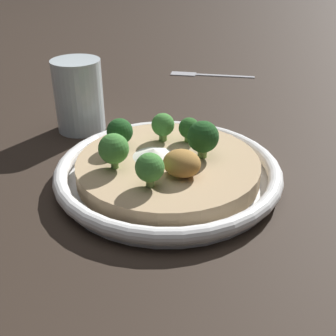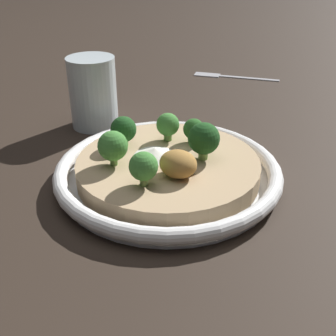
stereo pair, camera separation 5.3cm
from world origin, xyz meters
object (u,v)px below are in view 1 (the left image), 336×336
Objects in this scene: risotto_bowl at (168,171)px; broccoli_front_left at (114,149)px; broccoli_front at (150,168)px; broccoli_left at (119,132)px; broccoli_right at (203,137)px; drinking_glass at (79,96)px; broccoli_back at (192,129)px; fork_utensil at (203,74)px; broccoli_back_left at (163,125)px.

broccoli_front_left reaches higher than risotto_bowl.
broccoli_left is at bearing 142.62° from broccoli_front.
broccoli_right reaches higher than risotto_bowl.
drinking_glass is (-0.21, 0.15, 0.00)m from broccoli_front.
risotto_bowl is 6.99× the size of broccoli_left.
broccoli_front_left reaches higher than broccoli_back.
drinking_glass reaches higher than broccoli_back.
broccoli_front is 0.53m from fork_utensil.
fork_utensil is (-0.07, 0.44, -0.05)m from broccoli_left.
broccoli_front reaches higher than fork_utensil.
risotto_bowl is 0.47m from fork_utensil.
broccoli_right is at bearing -16.32° from broccoli_back_left.
risotto_bowl is at bearing -93.68° from broccoli_back.
broccoli_back is 0.13m from broccoli_front.
drinking_glass is 0.37m from fork_utensil.
broccoli_back_left is 0.94× the size of broccoli_left.
broccoli_back_left reaches higher than broccoli_back.
broccoli_front reaches higher than broccoli_back_left.
broccoli_back_left is at bearing 87.53° from fork_utensil.
drinking_glass is (-0.20, 0.02, 0.01)m from broccoli_back.
broccoli_left reaches higher than broccoli_back_left.
drinking_glass is 0.62× the size of fork_utensil.
risotto_bowl is 0.08m from broccoli_front.
broccoli_back is at bearing 39.93° from broccoli_left.
broccoli_right is 0.26× the size of fork_utensil.
drinking_glass is at bearing 158.03° from risotto_bowl.
broccoli_back is 0.83× the size of broccoli_left.
fork_utensil is (-0.15, 0.44, -0.01)m from risotto_bowl.
risotto_bowl is 0.06m from broccoli_right.
broccoli_front is (0.01, -0.13, 0.00)m from broccoli_back.
broccoli_back_left is 0.88× the size of broccoli_front_left.
broccoli_left is at bearing 116.83° from broccoli_front_left.
broccoli_front is (0.04, -0.11, 0.00)m from broccoli_back_left.
drinking_glass reaches higher than broccoli_left.
broccoli_front and broccoli_left have the same top height.
broccoli_back_left is at bearing -160.12° from broccoli_back.
broccoli_back_left is at bearing 111.56° from broccoli_front.
broccoli_left is at bearing -140.07° from broccoli_back.
broccoli_back_left is 0.81× the size of broccoli_right.
risotto_bowl is 0.07m from broccoli_back.
broccoli_right reaches higher than broccoli_back_left.
fork_utensil is at bearing 107.19° from broccoli_front.
broccoli_back_left is at bearing 163.68° from broccoli_right.
broccoli_front is 0.92× the size of broccoli_front_left.
risotto_bowl is at bearing -21.97° from drinking_glass.
broccoli_right reaches higher than broccoli_left.
broccoli_back is at bearing 19.88° from broccoli_back_left.
broccoli_front_left is (-0.01, -0.10, 0.00)m from broccoli_back_left.
broccoli_back is at bearing 132.89° from broccoli_right.
broccoli_right is at bearing 15.67° from broccoli_left.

